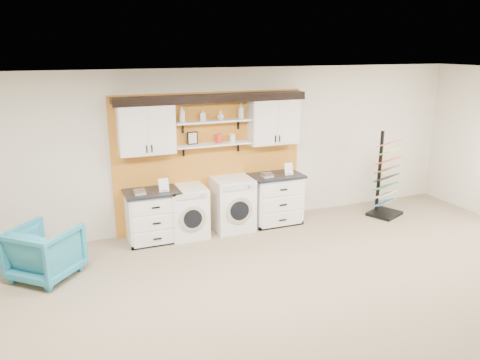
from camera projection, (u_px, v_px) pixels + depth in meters
name	position (u px, v px, depth m)	size (l,w,h in m)	color
floor	(327.00, 350.00, 5.02)	(10.00, 10.00, 0.00)	gray
ceiling	(343.00, 86.00, 4.25)	(10.00, 10.00, 0.00)	white
wall_back	(210.00, 149.00, 8.21)	(10.00, 10.00, 0.00)	beige
accent_panel	(211.00, 161.00, 8.24)	(3.40, 0.07, 2.40)	#C27621
upper_cabinet_left	(146.00, 128.00, 7.49)	(0.90, 0.35, 0.84)	white
upper_cabinet_right	(273.00, 120.00, 8.29)	(0.90, 0.35, 0.84)	white
shelf_lower	(213.00, 144.00, 8.00)	(1.32, 0.28, 0.03)	white
shelf_upper	(213.00, 121.00, 7.89)	(1.32, 0.28, 0.03)	white
crown_molding	(212.00, 97.00, 7.79)	(3.30, 0.41, 0.13)	black
picture_frame	(193.00, 138.00, 7.88)	(0.18, 0.02, 0.22)	black
canister_red	(219.00, 138.00, 8.01)	(0.11, 0.11, 0.16)	red
canister_cream	(232.00, 138.00, 8.10)	(0.10, 0.10, 0.14)	silver
base_cabinet_left	(153.00, 216.00, 7.76)	(0.89, 0.66, 0.87)	white
base_cabinet_right	(275.00, 199.00, 8.55)	(0.94, 0.66, 0.92)	white
washer	(187.00, 211.00, 7.96)	(0.62, 0.71, 0.87)	white
dryer	(232.00, 204.00, 8.25)	(0.67, 0.71, 0.94)	white
sample_rack	(385.00, 189.00, 8.93)	(0.74, 0.69, 1.63)	black
armchair	(45.00, 252.00, 6.53)	(0.81, 0.83, 0.76)	teal
soap_bottle_a	(182.00, 114.00, 7.66)	(0.10, 0.10, 0.26)	silver
soap_bottle_b	(203.00, 115.00, 7.80)	(0.09, 0.09, 0.19)	silver
soap_bottle_c	(221.00, 115.00, 7.91)	(0.12, 0.12, 0.15)	silver
soap_bottle_d	(241.00, 111.00, 8.03)	(0.10, 0.10, 0.27)	silver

